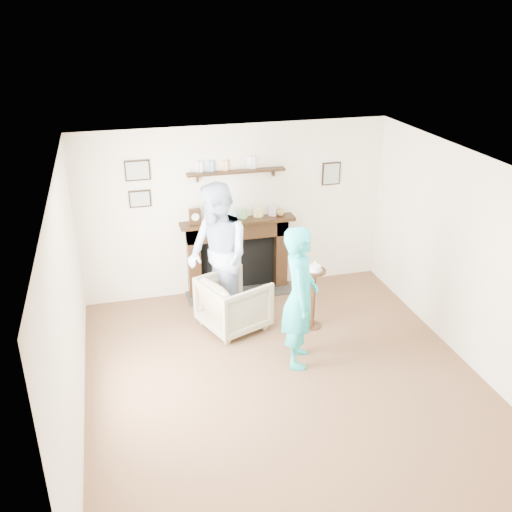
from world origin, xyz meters
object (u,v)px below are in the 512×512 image
Objects in this scene: man at (220,319)px; pedestal_table at (314,287)px; armchair at (234,326)px; woman at (298,360)px.

man is 1.41m from pedestal_table.
woman reaches higher than armchair.
man is at bearing 10.39° from armchair.
woman is 1.03m from pedestal_table.
pedestal_table is (1.02, -0.26, 0.60)m from armchair.
pedestal_table is at bearing -14.04° from woman.
woman is 1.82× the size of pedestal_table.
man reaches higher than pedestal_table.
armchair is 0.82× the size of pedestal_table.
man is 2.01× the size of pedestal_table.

